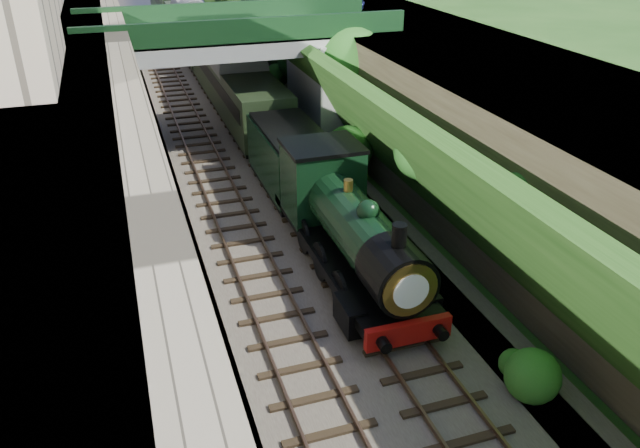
% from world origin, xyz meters
% --- Properties ---
extents(trackbed, '(10.00, 90.00, 0.20)m').
position_xyz_m(trackbed, '(0.00, 20.00, 0.10)').
color(trackbed, '#473F38').
rests_on(trackbed, ground).
extents(retaining_wall, '(1.00, 90.00, 7.00)m').
position_xyz_m(retaining_wall, '(-5.50, 20.00, 3.50)').
color(retaining_wall, '#756B56').
rests_on(retaining_wall, ground).
extents(street_plateau_left, '(6.00, 90.00, 7.00)m').
position_xyz_m(street_plateau_left, '(-9.00, 20.00, 3.50)').
color(street_plateau_left, '#262628').
rests_on(street_plateau_left, ground).
extents(street_plateau_right, '(8.00, 90.00, 6.25)m').
position_xyz_m(street_plateau_right, '(9.50, 20.00, 3.12)').
color(street_plateau_right, '#262628').
rests_on(street_plateau_right, ground).
extents(embankment_slope, '(4.50, 90.00, 6.46)m').
position_xyz_m(embankment_slope, '(4.99, 19.68, 2.74)').
color(embankment_slope, '#1E4714').
rests_on(embankment_slope, ground).
extents(track_left, '(2.50, 90.00, 0.20)m').
position_xyz_m(track_left, '(-2.00, 20.00, 0.25)').
color(track_left, black).
rests_on(track_left, trackbed).
extents(track_right, '(2.50, 90.00, 0.20)m').
position_xyz_m(track_right, '(1.20, 20.00, 0.25)').
color(track_right, black).
rests_on(track_right, trackbed).
extents(road_bridge, '(16.00, 6.40, 7.25)m').
position_xyz_m(road_bridge, '(0.94, 24.00, 4.08)').
color(road_bridge, gray).
rests_on(road_bridge, ground).
extents(tree, '(3.60, 3.80, 6.60)m').
position_xyz_m(tree, '(5.91, 21.37, 4.65)').
color(tree, black).
rests_on(tree, ground).
extents(locomotive, '(3.10, 10.22, 3.83)m').
position_xyz_m(locomotive, '(1.20, 9.24, 1.89)').
color(locomotive, black).
rests_on(locomotive, trackbed).
extents(tender, '(2.70, 6.00, 3.05)m').
position_xyz_m(tender, '(1.20, 16.60, 1.62)').
color(tender, black).
rests_on(tender, trackbed).
extents(coach_front, '(2.90, 18.00, 3.70)m').
position_xyz_m(coach_front, '(1.20, 29.20, 2.05)').
color(coach_front, black).
rests_on(coach_front, trackbed).
extents(coach_middle, '(2.90, 18.00, 3.70)m').
position_xyz_m(coach_middle, '(1.20, 48.00, 2.05)').
color(coach_middle, black).
rests_on(coach_middle, trackbed).
extents(coach_rear, '(2.90, 18.00, 3.70)m').
position_xyz_m(coach_rear, '(1.20, 66.80, 2.05)').
color(coach_rear, black).
rests_on(coach_rear, trackbed).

